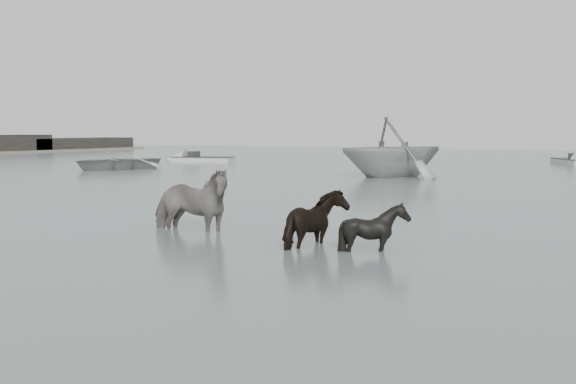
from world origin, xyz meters
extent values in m
plane|color=slate|center=(0.00, 0.00, 0.00)|extent=(140.00, 140.00, 0.00)
imported|color=black|center=(-2.75, 1.38, 0.90)|extent=(2.19, 1.11, 1.80)
imported|color=black|center=(0.62, 0.90, 0.69)|extent=(1.55, 1.68, 1.38)
imported|color=black|center=(1.81, 0.86, 0.59)|extent=(1.21, 1.11, 1.17)
imported|color=#B1B1AC|center=(-21.12, 19.42, 0.55)|extent=(4.72, 5.91, 1.10)
imported|color=#A3A6A3|center=(-5.17, 20.72, 1.47)|extent=(7.10, 7.32, 2.95)
cube|color=black|center=(-50.00, 45.00, 0.75)|extent=(4.50, 14.00, 1.10)
camera|label=1|loc=(6.71, -11.51, 2.25)|focal=45.00mm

